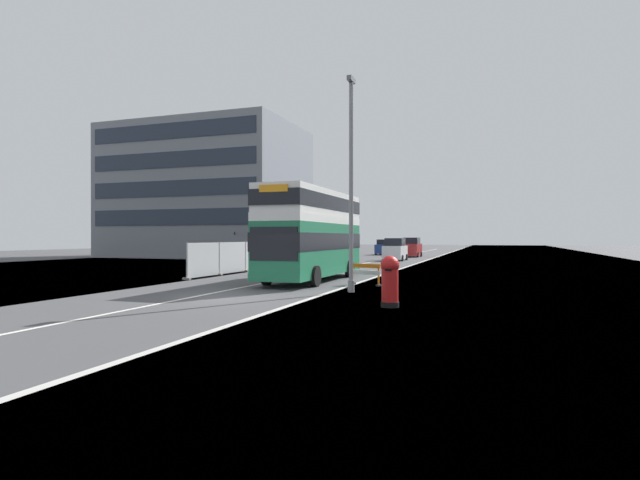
{
  "coord_description": "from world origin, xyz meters",
  "views": [
    {
      "loc": [
        10.06,
        -17.27,
        2.33
      ],
      "look_at": [
        2.07,
        5.44,
        2.2
      ],
      "focal_mm": 28.2,
      "sensor_mm": 36.0,
      "label": 1
    }
  ],
  "objects_px": {
    "car_receding_mid": "(395,250)",
    "car_far_side": "(385,247)",
    "lamppost_foreground": "(351,191)",
    "double_decker_bus": "(313,233)",
    "car_receding_far": "(412,248)",
    "red_pillar_postbox": "(390,279)",
    "car_oncoming_near": "(331,252)",
    "roadworks_barrier": "(365,272)"
  },
  "relations": [
    {
      "from": "lamppost_foreground",
      "to": "double_decker_bus",
      "type": "bearing_deg",
      "value": 126.01
    },
    {
      "from": "lamppost_foreground",
      "to": "car_far_side",
      "type": "distance_m",
      "value": 46.63
    },
    {
      "from": "car_receding_far",
      "to": "car_far_side",
      "type": "xyz_separation_m",
      "value": [
        -4.66,
        6.32,
        -0.11
      ]
    },
    {
      "from": "lamppost_foreground",
      "to": "car_oncoming_near",
      "type": "distance_m",
      "value": 24.22
    },
    {
      "from": "lamppost_foreground",
      "to": "car_receding_mid",
      "type": "distance_m",
      "value": 29.88
    },
    {
      "from": "lamppost_foreground",
      "to": "car_oncoming_near",
      "type": "bearing_deg",
      "value": 110.21
    },
    {
      "from": "lamppost_foreground",
      "to": "roadworks_barrier",
      "type": "xyz_separation_m",
      "value": [
        -0.17,
        3.13,
        -3.67
      ]
    },
    {
      "from": "lamppost_foreground",
      "to": "car_far_side",
      "type": "relative_size",
      "value": 2.09
    },
    {
      "from": "double_decker_bus",
      "to": "roadworks_barrier",
      "type": "relative_size",
      "value": 6.51
    },
    {
      "from": "car_receding_mid",
      "to": "car_receding_far",
      "type": "height_order",
      "value": "car_receding_far"
    },
    {
      "from": "car_oncoming_near",
      "to": "red_pillar_postbox",
      "type": "bearing_deg",
      "value": -67.88
    },
    {
      "from": "red_pillar_postbox",
      "to": "car_receding_mid",
      "type": "xyz_separation_m",
      "value": [
        -6.25,
        33.4,
        0.11
      ]
    },
    {
      "from": "double_decker_bus",
      "to": "lamppost_foreground",
      "type": "distance_m",
      "value": 6.21
    },
    {
      "from": "roadworks_barrier",
      "to": "car_receding_mid",
      "type": "relative_size",
      "value": 0.4
    },
    {
      "from": "roadworks_barrier",
      "to": "car_oncoming_near",
      "type": "bearing_deg",
      "value": 112.73
    },
    {
      "from": "car_receding_mid",
      "to": "car_receding_far",
      "type": "xyz_separation_m",
      "value": [
        0.1,
        9.97,
        0.03
      ]
    },
    {
      "from": "car_oncoming_near",
      "to": "car_receding_mid",
      "type": "xyz_separation_m",
      "value": [
        4.51,
        6.94,
        0.02
      ]
    },
    {
      "from": "lamppost_foreground",
      "to": "car_far_side",
      "type": "height_order",
      "value": "lamppost_foreground"
    },
    {
      "from": "double_decker_bus",
      "to": "car_receding_mid",
      "type": "distance_m",
      "value": 24.69
    },
    {
      "from": "red_pillar_postbox",
      "to": "car_receding_far",
      "type": "xyz_separation_m",
      "value": [
        -6.14,
        43.37,
        0.14
      ]
    },
    {
      "from": "roadworks_barrier",
      "to": "car_far_side",
      "type": "bearing_deg",
      "value": 100.85
    },
    {
      "from": "red_pillar_postbox",
      "to": "car_oncoming_near",
      "type": "height_order",
      "value": "car_oncoming_near"
    },
    {
      "from": "red_pillar_postbox",
      "to": "car_receding_far",
      "type": "height_order",
      "value": "car_receding_far"
    },
    {
      "from": "double_decker_bus",
      "to": "car_receding_far",
      "type": "distance_m",
      "value": 34.65
    },
    {
      "from": "red_pillar_postbox",
      "to": "lamppost_foreground",
      "type": "bearing_deg",
      "value": 122.05
    },
    {
      "from": "car_receding_mid",
      "to": "car_far_side",
      "type": "distance_m",
      "value": 16.92
    },
    {
      "from": "double_decker_bus",
      "to": "roadworks_barrier",
      "type": "xyz_separation_m",
      "value": [
        3.33,
        -1.68,
        -1.91
      ]
    },
    {
      "from": "car_oncoming_near",
      "to": "car_receding_mid",
      "type": "height_order",
      "value": "car_receding_mid"
    },
    {
      "from": "double_decker_bus",
      "to": "car_receding_far",
      "type": "xyz_separation_m",
      "value": [
        -0.18,
        34.62,
        -1.47
      ]
    },
    {
      "from": "double_decker_bus",
      "to": "red_pillar_postbox",
      "type": "distance_m",
      "value": 10.71
    },
    {
      "from": "lamppost_foreground",
      "to": "red_pillar_postbox",
      "type": "distance_m",
      "value": 5.74
    },
    {
      "from": "roadworks_barrier",
      "to": "car_receding_mid",
      "type": "xyz_separation_m",
      "value": [
        -3.61,
        26.33,
        0.41
      ]
    },
    {
      "from": "lamppost_foreground",
      "to": "car_receding_mid",
      "type": "xyz_separation_m",
      "value": [
        -3.78,
        29.46,
        -3.27
      ]
    },
    {
      "from": "lamppost_foreground",
      "to": "roadworks_barrier",
      "type": "relative_size",
      "value": 5.72
    },
    {
      "from": "lamppost_foreground",
      "to": "roadworks_barrier",
      "type": "distance_m",
      "value": 4.83
    },
    {
      "from": "car_receding_mid",
      "to": "roadworks_barrier",
      "type": "bearing_deg",
      "value": -82.19
    },
    {
      "from": "lamppost_foreground",
      "to": "car_receding_mid",
      "type": "relative_size",
      "value": 2.28
    },
    {
      "from": "car_receding_mid",
      "to": "car_far_side",
      "type": "relative_size",
      "value": 0.92
    },
    {
      "from": "double_decker_bus",
      "to": "car_receding_mid",
      "type": "height_order",
      "value": "double_decker_bus"
    },
    {
      "from": "red_pillar_postbox",
      "to": "car_far_side",
      "type": "height_order",
      "value": "car_far_side"
    },
    {
      "from": "roadworks_barrier",
      "to": "double_decker_bus",
      "type": "bearing_deg",
      "value": 153.22
    },
    {
      "from": "car_receding_far",
      "to": "car_oncoming_near",
      "type": "bearing_deg",
      "value": -105.25
    }
  ]
}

